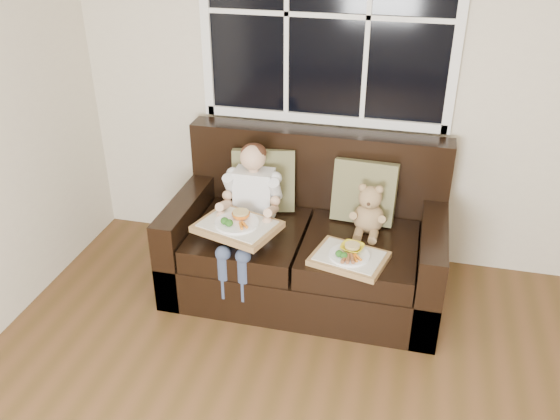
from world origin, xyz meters
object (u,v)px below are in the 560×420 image
(child, at_px, (250,202))
(teddy_bear, at_px, (369,213))
(tray_left, at_px, (237,225))
(tray_right, at_px, (349,257))
(loveseat, at_px, (307,243))

(child, xyz_separation_m, teddy_bear, (0.72, 0.12, -0.05))
(tray_left, bearing_deg, child, 102.18)
(tray_left, height_order, tray_right, tray_left)
(teddy_bear, xyz_separation_m, tray_left, (-0.74, -0.33, -0.01))
(child, relative_size, teddy_bear, 2.39)
(teddy_bear, xyz_separation_m, tray_right, (-0.07, -0.36, -0.10))
(loveseat, xyz_separation_m, child, (-0.34, -0.12, 0.32))
(teddy_bear, distance_m, tray_left, 0.81)
(tray_left, bearing_deg, loveseat, 58.90)
(loveseat, height_order, tray_left, loveseat)
(loveseat, height_order, child, child)
(child, relative_size, tray_left, 1.49)
(child, xyz_separation_m, tray_left, (-0.02, -0.21, -0.05))
(loveseat, bearing_deg, tray_right, -48.52)
(teddy_bear, bearing_deg, tray_left, -155.18)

